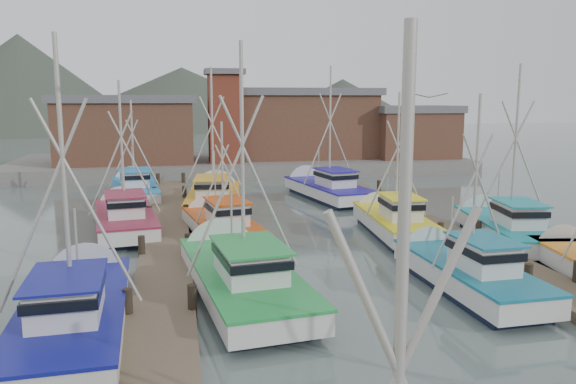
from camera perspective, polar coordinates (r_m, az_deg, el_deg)
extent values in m
plane|color=#536460|center=(21.65, 6.53, -9.70)|extent=(260.00, 260.00, 0.00)
cube|color=brown|center=(24.48, -12.38, -7.10)|extent=(2.20, 46.00, 0.40)
cylinder|color=black|center=(18.77, -15.92, -11.61)|extent=(0.30, 0.30, 1.50)
cylinder|color=black|center=(25.42, -14.62, -5.98)|extent=(0.30, 0.30, 1.50)
cylinder|color=black|center=(32.21, -13.87, -2.70)|extent=(0.30, 0.30, 1.50)
cylinder|color=black|center=(39.08, -13.39, -0.57)|extent=(0.30, 0.30, 1.50)
cylinder|color=black|center=(45.99, -13.06, 0.92)|extent=(0.30, 0.30, 1.50)
cylinder|color=black|center=(18.69, -9.68, -11.46)|extent=(0.30, 0.30, 1.50)
cylinder|color=black|center=(25.36, -10.08, -5.85)|extent=(0.30, 0.30, 1.50)
cylinder|color=black|center=(32.17, -10.31, -2.59)|extent=(0.30, 0.30, 1.50)
cylinder|color=black|center=(39.04, -10.46, -0.48)|extent=(0.30, 0.30, 1.50)
cylinder|color=black|center=(45.96, -10.57, 1.00)|extent=(0.30, 0.30, 1.50)
cube|color=brown|center=(27.83, 17.94, -5.33)|extent=(2.20, 46.00, 0.40)
cylinder|color=black|center=(22.35, 23.18, -8.59)|extent=(0.30, 0.30, 1.50)
cylinder|color=black|center=(28.17, 15.20, -4.50)|extent=(0.30, 0.30, 1.50)
cylinder|color=black|center=(34.42, 10.09, -1.79)|extent=(0.30, 0.30, 1.50)
cylinder|color=black|center=(40.92, 6.58, 0.07)|extent=(0.30, 0.30, 1.50)
cylinder|color=black|center=(47.56, 4.04, 1.42)|extent=(0.30, 0.30, 1.50)
cylinder|color=black|center=(23.51, 27.26, -8.01)|extent=(0.30, 0.30, 1.50)
cylinder|color=black|center=(29.09, 18.75, -4.23)|extent=(0.30, 0.30, 1.50)
cylinder|color=black|center=(35.19, 13.13, -1.65)|extent=(0.30, 0.30, 1.50)
cylinder|color=black|center=(41.57, 9.21, 0.16)|extent=(0.30, 0.30, 1.50)
cylinder|color=black|center=(48.12, 6.35, 1.48)|extent=(0.30, 0.30, 1.50)
cube|color=gray|center=(57.19, -4.66, 2.92)|extent=(44.00, 16.00, 1.20)
cube|color=brown|center=(54.77, -16.04, 5.82)|extent=(12.00, 8.00, 5.50)
cube|color=slate|center=(54.68, -16.19, 9.06)|extent=(12.72, 8.48, 0.70)
cube|color=brown|center=(57.86, 1.25, 6.70)|extent=(14.00, 9.00, 6.20)
cube|color=slate|center=(57.80, 1.26, 10.12)|extent=(14.84, 9.54, 0.70)
cube|color=brown|center=(58.43, 12.54, 5.67)|extent=(8.00, 6.00, 4.50)
cube|color=slate|center=(58.32, 12.63, 8.22)|extent=(8.48, 6.36, 0.70)
cube|color=maroon|center=(52.68, -6.41, 7.36)|extent=(3.00, 3.00, 8.00)
cube|color=slate|center=(52.70, -6.50, 11.98)|extent=(3.60, 3.60, 0.50)
cone|color=#3B4338|center=(138.82, -25.19, 5.65)|extent=(110.00, 110.00, 42.00)
cone|color=#3B4338|center=(149.65, -10.58, 6.59)|extent=(140.00, 140.00, 30.00)
cone|color=#3B4338|center=(145.62, 5.50, 6.63)|extent=(90.00, 90.00, 24.00)
cube|color=black|center=(20.66, -4.60, -10.48)|extent=(3.78, 8.74, 0.70)
cube|color=silver|center=(20.44, -4.62, -8.76)|extent=(4.30, 9.94, 0.80)
cube|color=green|center=(20.33, -4.63, -7.75)|extent=(4.40, 10.04, 0.10)
cone|color=silver|center=(25.00, -7.21, -5.76)|extent=(3.12, 1.46, 3.01)
cube|color=silver|center=(19.09, -3.84, -7.10)|extent=(2.28, 3.10, 1.10)
cube|color=black|center=(19.02, -3.85, -6.43)|extent=(2.44, 3.41, 0.28)
cube|color=green|center=(18.93, -3.86, -5.38)|extent=(2.59, 3.61, 0.07)
cylinder|color=#A6A198|center=(19.34, -4.66, 3.39)|extent=(0.15, 0.15, 7.90)
cylinder|color=#A6A198|center=(19.33, -6.39, 0.59)|extent=(2.81, 0.45, 6.17)
cylinder|color=#A6A198|center=(19.61, -2.87, 0.76)|extent=(2.81, 0.45, 6.17)
cylinder|color=#A6A198|center=(21.65, -5.75, -3.35)|extent=(0.09, 0.09, 2.69)
cube|color=black|center=(22.15, 17.76, -9.52)|extent=(2.43, 6.84, 0.70)
cube|color=silver|center=(21.95, 17.85, -7.91)|extent=(2.76, 7.77, 0.80)
cube|color=#146B83|center=(21.85, 17.90, -6.96)|extent=(2.83, 7.85, 0.10)
cone|color=silver|center=(25.23, 13.37, -5.81)|extent=(2.44, 1.18, 2.41)
cube|color=silver|center=(20.94, 19.27, -6.12)|extent=(1.63, 2.36, 1.10)
cube|color=black|center=(20.88, 19.30, -5.51)|extent=(1.74, 2.59, 0.28)
cube|color=#146B83|center=(20.79, 19.35, -4.55)|extent=(1.84, 2.75, 0.07)
cylinder|color=#A6A198|center=(21.08, 18.53, 1.05)|extent=(0.11, 0.11, 6.16)
cylinder|color=#A6A198|center=(20.94, 17.28, -0.95)|extent=(2.20, 0.15, 4.81)
cylinder|color=#A6A198|center=(21.45, 19.56, -0.83)|extent=(2.20, 0.15, 4.81)
cylinder|color=#A6A198|center=(22.71, 16.27, -3.08)|extent=(0.06, 0.06, 2.15)
cube|color=black|center=(18.52, -20.81, -13.51)|extent=(2.96, 7.98, 0.70)
cube|color=silver|center=(18.28, -20.93, -11.63)|extent=(3.37, 9.07, 0.80)
cube|color=navy|center=(18.15, -21.00, -10.50)|extent=(3.46, 9.16, 0.10)
cone|color=silver|center=(22.53, -19.58, -7.96)|extent=(2.84, 1.24, 2.79)
cube|color=silver|center=(16.96, -21.55, -9.90)|extent=(1.94, 2.77, 1.10)
cube|color=black|center=(16.89, -21.60, -9.17)|extent=(2.07, 3.04, 0.28)
cube|color=navy|center=(16.78, -21.67, -8.00)|extent=(2.19, 3.23, 0.07)
cylinder|color=#A6A198|center=(17.08, -21.85, 1.74)|extent=(0.14, 0.14, 7.78)
cylinder|color=#A6A198|center=(17.31, -23.67, -1.35)|extent=(2.78, 0.25, 6.08)
cylinder|color=#A6A198|center=(17.14, -19.63, -1.20)|extent=(2.78, 0.25, 6.08)
cylinder|color=#A6A198|center=(19.32, -20.66, -5.49)|extent=(0.08, 0.08, 2.68)
cone|color=silver|center=(27.64, 25.46, -5.15)|extent=(2.52, 1.45, 2.38)
cube|color=black|center=(28.57, -6.62, -4.86)|extent=(3.43, 7.29, 0.70)
cube|color=silver|center=(28.41, -6.65, -3.59)|extent=(3.89, 8.28, 0.80)
cube|color=#C04207|center=(28.33, -6.66, -2.84)|extent=(3.98, 8.37, 0.10)
cone|color=silver|center=(32.23, -8.37, -2.33)|extent=(2.64, 1.50, 2.49)
cube|color=silver|center=(27.31, -6.20, -2.07)|extent=(1.99, 2.62, 1.10)
cube|color=black|center=(27.26, -6.21, -1.60)|extent=(2.13, 2.88, 0.28)
cube|color=#C04207|center=(27.19, -6.22, -0.85)|extent=(2.26, 3.05, 0.07)
cylinder|color=#A6A198|center=(27.76, -6.68, 2.08)|extent=(0.13, 0.13, 4.89)
cylinder|color=#A6A198|center=(27.72, -7.68, 0.85)|extent=(1.76, 0.38, 3.83)
cylinder|color=#A6A198|center=(27.96, -5.65, 0.96)|extent=(1.76, 0.38, 3.83)
cylinder|color=#A6A198|center=(29.47, -7.39, 0.04)|extent=(0.07, 0.07, 2.22)
cube|color=black|center=(30.05, 10.73, -4.24)|extent=(2.73, 7.01, 0.70)
cube|color=silver|center=(29.90, 10.77, -3.03)|extent=(3.11, 7.96, 0.80)
cube|color=yellow|center=(29.82, 10.79, -2.32)|extent=(3.19, 8.05, 0.10)
cone|color=silver|center=(33.59, 8.77, -1.87)|extent=(2.51, 1.28, 2.44)
cube|color=silver|center=(28.84, 11.38, -1.59)|extent=(1.74, 2.45, 1.10)
cube|color=black|center=(28.79, 11.40, -1.14)|extent=(1.86, 2.69, 0.28)
cube|color=yellow|center=(28.73, 11.42, -0.43)|extent=(1.97, 2.85, 0.07)
cylinder|color=#A6A198|center=(29.20, 11.07, 3.74)|extent=(0.12, 0.12, 6.32)
cylinder|color=#A6A198|center=(29.13, 10.09, 2.28)|extent=(2.26, 0.25, 4.94)
cylinder|color=#A6A198|center=(29.44, 11.95, 2.30)|extent=(2.26, 0.25, 4.94)
cylinder|color=#A6A198|center=(30.92, 10.08, 0.42)|extent=(0.07, 0.07, 2.18)
cube|color=black|center=(31.54, -16.16, -3.80)|extent=(3.54, 7.98, 0.70)
cube|color=silver|center=(31.40, -16.22, -2.65)|extent=(4.03, 9.07, 0.80)
cube|color=maroon|center=(31.32, -16.25, -1.97)|extent=(4.12, 9.17, 0.10)
cone|color=silver|center=(35.72, -16.57, -1.47)|extent=(2.86, 1.47, 2.73)
cube|color=silver|center=(30.19, -16.20, -1.29)|extent=(2.11, 2.85, 1.10)
cube|color=black|center=(30.15, -16.22, -0.86)|extent=(2.26, 3.12, 0.28)
cube|color=maroon|center=(30.09, -16.25, -0.18)|extent=(2.40, 3.31, 0.07)
cylinder|color=#A6A198|center=(30.67, -16.53, 4.37)|extent=(0.15, 0.15, 6.93)
cylinder|color=#A6A198|center=(30.73, -17.59, 2.80)|extent=(2.48, 0.44, 5.42)
cylinder|color=#A6A198|center=(30.78, -15.34, 2.91)|extent=(2.48, 0.44, 5.42)
cylinder|color=#A6A198|center=(32.67, -16.49, 0.65)|extent=(0.09, 0.09, 2.63)
cube|color=black|center=(30.05, 21.40, -4.74)|extent=(3.48, 7.49, 0.70)
cube|color=silver|center=(29.90, 21.48, -3.53)|extent=(3.96, 8.52, 0.80)
cube|color=teal|center=(29.82, 21.52, -2.82)|extent=(4.05, 8.61, 0.10)
cone|color=silver|center=(33.64, 18.72, -2.24)|extent=(2.73, 1.50, 2.59)
cube|color=silver|center=(28.83, 22.36, -2.12)|extent=(2.04, 2.69, 1.10)
cube|color=black|center=(28.79, 22.39, -1.67)|extent=(2.19, 2.95, 0.28)
cube|color=teal|center=(28.73, 22.43, -0.97)|extent=(2.32, 3.13, 0.07)
cylinder|color=#A6A198|center=(29.14, 22.10, 4.49)|extent=(0.14, 0.14, 7.62)
cylinder|color=#A6A198|center=(29.01, 21.00, 2.76)|extent=(2.70, 0.52, 5.95)
cylinder|color=#A6A198|center=(29.45, 22.97, 2.73)|extent=(2.70, 0.52, 5.95)
cylinder|color=#A6A198|center=(30.94, 20.59, -0.04)|extent=(0.08, 0.08, 2.40)
cube|color=black|center=(36.66, -7.51, -1.68)|extent=(3.63, 8.73, 0.70)
cube|color=silver|center=(36.54, -7.53, -0.68)|extent=(4.13, 9.92, 0.80)
cube|color=gold|center=(36.48, -7.55, -0.09)|extent=(4.23, 10.03, 0.10)
cone|color=silver|center=(41.32, -7.25, 0.29)|extent=(3.11, 1.41, 3.02)
cube|color=silver|center=(35.24, -7.65, 0.51)|extent=(2.24, 3.08, 1.10)
cube|color=black|center=(35.21, -7.65, 0.88)|extent=(2.39, 3.38, 0.28)
cube|color=gold|center=(35.16, -7.67, 1.46)|extent=(2.54, 3.59, 0.07)
cylinder|color=#A6A198|center=(35.84, -7.70, 6.15)|extent=(0.15, 0.15, 7.92)
cylinder|color=#A6A198|center=(35.94, -8.65, 4.64)|extent=(2.83, 0.39, 6.19)
cylinder|color=#A6A198|center=(35.88, -6.68, 4.68)|extent=(2.83, 0.39, 6.19)
cylinder|color=#A6A198|center=(38.01, -7.48, 2.15)|extent=(0.09, 0.09, 2.69)
cube|color=black|center=(40.16, 4.09, -0.65)|extent=(4.11, 8.49, 0.70)
cube|color=silver|center=(40.06, 4.10, 0.27)|extent=(4.67, 9.65, 0.80)
cube|color=#1F1692|center=(40.00, 4.11, 0.81)|extent=(4.78, 9.76, 0.10)
cone|color=silver|center=(44.24, 1.50, 0.97)|extent=(3.04, 1.62, 2.89)
cube|color=silver|center=(38.93, 4.83, 1.41)|extent=(2.35, 3.07, 1.10)
cube|color=black|center=(38.90, 4.83, 1.74)|extent=(2.52, 3.37, 0.28)
cube|color=#1F1692|center=(38.85, 4.84, 2.27)|extent=(2.67, 3.57, 0.07)
cylinder|color=#A6A198|center=(39.42, 4.30, 6.72)|extent=(0.15, 0.15, 8.22)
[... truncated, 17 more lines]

